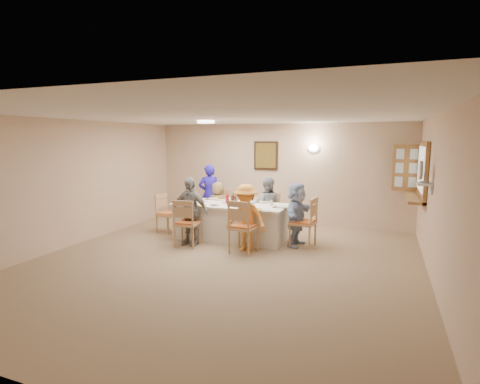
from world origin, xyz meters
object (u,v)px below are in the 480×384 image
at_px(diner_back_right, 267,206).
at_px(chair_front_right, 244,226).
at_px(serving_hatch, 423,171).
at_px(desk_fan, 423,175).
at_px(chair_left_end, 168,213).
at_px(chair_right_end, 303,222).
at_px(condiment_ketchup, 227,198).
at_px(diner_back_left, 218,206).
at_px(dining_table, 231,221).
at_px(diner_front_right, 246,218).
at_px(diner_right_end, 297,214).
at_px(chair_back_right, 269,213).
at_px(caregiver, 209,194).
at_px(chair_front_left, 187,222).
at_px(diner_front_left, 190,211).
at_px(chair_back_left, 220,209).

bearing_deg(diner_back_right, chair_front_right, 81.20).
relative_size(serving_hatch, desk_fan, 5.00).
xyz_separation_m(serving_hatch, chair_left_end, (-5.24, -0.83, -1.06)).
xyz_separation_m(chair_right_end, condiment_ketchup, (-1.64, 0.04, 0.37)).
height_order(desk_fan, diner_back_left, desk_fan).
bearing_deg(condiment_ketchup, desk_fan, -8.72).
bearing_deg(dining_table, chair_left_end, 180.00).
xyz_separation_m(chair_front_right, diner_front_right, (0.00, 0.12, 0.13)).
bearing_deg(diner_right_end, chair_front_right, 141.88).
xyz_separation_m(dining_table, diner_back_right, (0.60, 0.68, 0.26)).
bearing_deg(chair_left_end, chair_right_end, -80.02).
relative_size(desk_fan, diner_back_left, 0.27).
relative_size(desk_fan, dining_table, 0.12).
bearing_deg(chair_front_right, chair_back_right, -83.92).
bearing_deg(desk_fan, chair_back_right, 156.10).
bearing_deg(condiment_ketchup, caregiver, 130.94).
relative_size(chair_right_end, diner_front_right, 0.78).
distance_m(diner_back_left, diner_front_right, 1.82).
bearing_deg(chair_back_right, diner_right_end, -36.82).
height_order(chair_front_left, chair_front_right, chair_front_right).
height_order(diner_back_right, condiment_ketchup, diner_back_right).
distance_m(diner_back_left, diner_right_end, 2.13).
xyz_separation_m(desk_fan, diner_back_right, (-2.98, 1.20, -0.91)).
xyz_separation_m(desk_fan, chair_front_left, (-4.18, -0.28, -1.07)).
xyz_separation_m(serving_hatch, diner_front_left, (-4.29, -1.51, -0.82)).
distance_m(diner_front_left, condiment_ketchup, 0.90).
relative_size(chair_front_left, diner_right_end, 0.75).
bearing_deg(diner_front_right, chair_back_right, 97.87).
height_order(diner_back_right, diner_right_end, diner_back_right).
relative_size(dining_table, chair_left_end, 2.71).
relative_size(chair_front_left, chair_left_end, 1.08).
bearing_deg(condiment_ketchup, diner_back_left, 128.70).
xyz_separation_m(chair_right_end, caregiver, (-2.60, 1.15, 0.25)).
height_order(chair_back_right, diner_right_end, diner_right_end).
bearing_deg(diner_back_left, dining_table, 126.00).
height_order(chair_back_left, chair_right_end, chair_right_end).
distance_m(chair_back_right, chair_front_right, 1.60).
xyz_separation_m(chair_back_right, caregiver, (-1.65, 0.35, 0.29)).
bearing_deg(chair_front_left, chair_back_right, -134.51).
xyz_separation_m(chair_front_right, diner_front_left, (-1.20, 0.12, 0.18)).
bearing_deg(chair_front_left, chair_back_left, -97.64).
distance_m(diner_front_right, diner_right_end, 1.07).
relative_size(desk_fan, condiment_ketchup, 1.33).
xyz_separation_m(chair_front_right, diner_back_right, (-0.00, 1.48, 0.13)).
bearing_deg(diner_back_left, serving_hatch, 176.56).
distance_m(chair_right_end, condiment_ketchup, 1.68).
relative_size(chair_left_end, caregiver, 0.59).
bearing_deg(chair_left_end, chair_back_left, -39.92).
bearing_deg(diner_front_left, caregiver, 105.98).
xyz_separation_m(chair_back_right, diner_back_right, (-0.00, -0.12, 0.19)).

